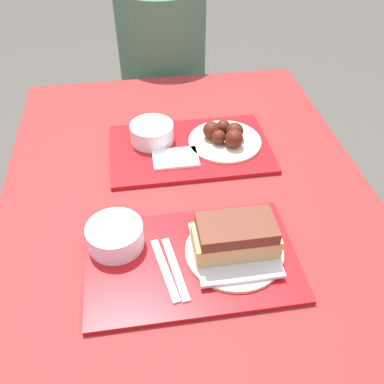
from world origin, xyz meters
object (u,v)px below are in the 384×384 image
(tray_far, at_px, (190,149))
(wings_plate_far, at_px, (225,136))
(tray_near, at_px, (192,260))
(brisket_sandwich_plate, at_px, (235,241))
(person_seated_across, at_px, (162,45))
(bowl_coleslaw_near, at_px, (115,235))
(bowl_coleslaw_far, at_px, (152,132))

(tray_far, bearing_deg, wings_plate_far, 4.88)
(tray_near, relative_size, brisket_sandwich_plate, 2.12)
(brisket_sandwich_plate, height_order, person_seated_across, person_seated_across)
(tray_near, xyz_separation_m, brisket_sandwich_plate, (0.09, 0.00, 0.04))
(tray_far, xyz_separation_m, person_seated_across, (-0.01, 0.68, 0.02))
(tray_near, xyz_separation_m, bowl_coleslaw_near, (-0.16, 0.07, 0.04))
(bowl_coleslaw_near, relative_size, wings_plate_far, 0.59)
(person_seated_across, bearing_deg, tray_far, -88.87)
(tray_far, height_order, person_seated_across, person_seated_across)
(bowl_coleslaw_far, bearing_deg, tray_far, -25.32)
(bowl_coleslaw_near, relative_size, person_seated_across, 0.18)
(tray_near, xyz_separation_m, wings_plate_far, (0.16, 0.41, 0.03))
(brisket_sandwich_plate, relative_size, bowl_coleslaw_far, 1.72)
(bowl_coleslaw_far, distance_m, wings_plate_far, 0.21)
(brisket_sandwich_plate, height_order, bowl_coleslaw_far, brisket_sandwich_plate)
(tray_near, height_order, tray_far, same)
(wings_plate_far, bearing_deg, person_seated_across, 99.84)
(wings_plate_far, bearing_deg, bowl_coleslaw_near, -132.70)
(brisket_sandwich_plate, bearing_deg, bowl_coleslaw_near, 165.82)
(tray_near, distance_m, tray_far, 0.41)
(brisket_sandwich_plate, distance_m, wings_plate_far, 0.42)
(tray_far, xyz_separation_m, brisket_sandwich_plate, (0.04, -0.40, 0.04))
(brisket_sandwich_plate, bearing_deg, wings_plate_far, 80.89)
(bowl_coleslaw_near, bearing_deg, bowl_coleslaw_far, 73.83)
(person_seated_across, bearing_deg, bowl_coleslaw_far, -98.16)
(tray_near, bearing_deg, tray_far, 81.99)
(tray_far, bearing_deg, brisket_sandwich_plate, -84.67)
(bowl_coleslaw_near, height_order, bowl_coleslaw_far, same)
(wings_plate_far, bearing_deg, brisket_sandwich_plate, -99.11)
(tray_far, height_order, bowl_coleslaw_far, bowl_coleslaw_far)
(tray_near, height_order, brisket_sandwich_plate, brisket_sandwich_plate)
(bowl_coleslaw_near, distance_m, wings_plate_far, 0.47)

